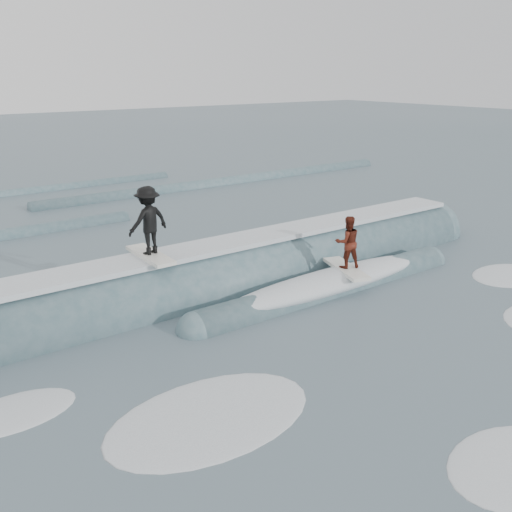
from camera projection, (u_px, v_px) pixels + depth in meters
ground at (353, 341)px, 13.44m from camera, size 160.00×160.00×0.00m
breaking_wave at (247, 282)px, 17.07m from camera, size 20.55×4.06×2.56m
surfer_black at (148, 223)px, 14.89m from camera, size 1.27×2.01×1.91m
surfer_red at (347, 246)px, 16.43m from camera, size 1.14×2.07×1.63m
whitewater at (404, 359)px, 12.64m from camera, size 16.96×8.07×0.10m
far_swells at (67, 207)px, 26.51m from camera, size 41.08×8.65×0.80m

